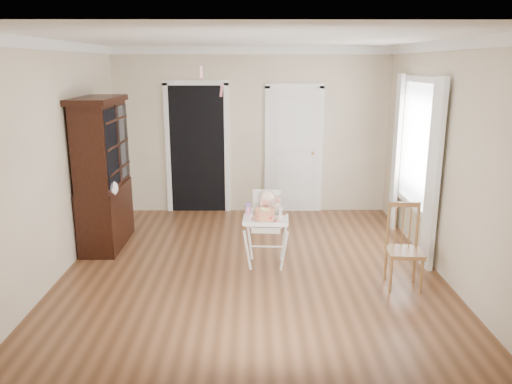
{
  "coord_description": "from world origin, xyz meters",
  "views": [
    {
      "loc": [
        0.01,
        -5.71,
        2.44
      ],
      "look_at": [
        0.06,
        0.01,
        0.96
      ],
      "focal_mm": 35.0,
      "sensor_mm": 36.0,
      "label": 1
    }
  ],
  "objects_px": {
    "high_chair": "(266,220)",
    "china_cabinet": "(103,173)",
    "dining_chair": "(404,249)",
    "sippy_cup": "(248,209)",
    "cake": "(264,215)"
  },
  "relations": [
    {
      "from": "high_chair",
      "to": "china_cabinet",
      "type": "xyz_separation_m",
      "value": [
        -2.17,
        0.73,
        0.43
      ]
    },
    {
      "from": "cake",
      "to": "sippy_cup",
      "type": "distance_m",
      "value": 0.27
    },
    {
      "from": "dining_chair",
      "to": "sippy_cup",
      "type": "bearing_deg",
      "value": 167.17
    },
    {
      "from": "high_chair",
      "to": "sippy_cup",
      "type": "xyz_separation_m",
      "value": [
        -0.22,
        -0.06,
        0.15
      ]
    },
    {
      "from": "china_cabinet",
      "to": "sippy_cup",
      "type": "bearing_deg",
      "value": -21.96
    },
    {
      "from": "high_chair",
      "to": "cake",
      "type": "bearing_deg",
      "value": -93.35
    },
    {
      "from": "cake",
      "to": "china_cabinet",
      "type": "bearing_deg",
      "value": 155.56
    },
    {
      "from": "high_chair",
      "to": "china_cabinet",
      "type": "relative_size",
      "value": 0.47
    },
    {
      "from": "high_chair",
      "to": "sippy_cup",
      "type": "distance_m",
      "value": 0.27
    },
    {
      "from": "cake",
      "to": "china_cabinet",
      "type": "distance_m",
      "value": 2.37
    },
    {
      "from": "high_chair",
      "to": "sippy_cup",
      "type": "height_order",
      "value": "high_chair"
    },
    {
      "from": "china_cabinet",
      "to": "dining_chair",
      "type": "bearing_deg",
      "value": -19.86
    },
    {
      "from": "china_cabinet",
      "to": "dining_chair",
      "type": "height_order",
      "value": "china_cabinet"
    },
    {
      "from": "high_chair",
      "to": "cake",
      "type": "height_order",
      "value": "high_chair"
    },
    {
      "from": "sippy_cup",
      "to": "dining_chair",
      "type": "bearing_deg",
      "value": -17.44
    }
  ]
}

